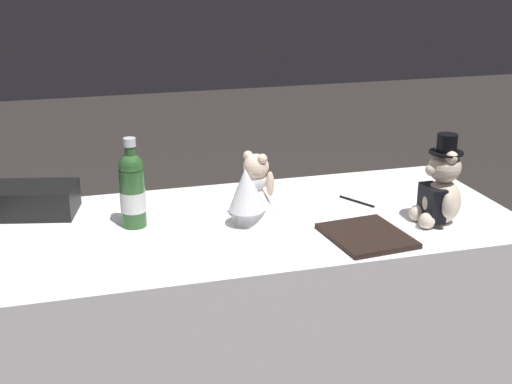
{
  "coord_description": "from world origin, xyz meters",
  "views": [
    {
      "loc": [
        -0.59,
        -2.09,
        1.62
      ],
      "look_at": [
        0.0,
        0.0,
        0.86
      ],
      "focal_mm": 49.43,
      "sensor_mm": 36.0,
      "label": 1
    }
  ],
  "objects_px": {
    "teddy_bear_bride": "(253,192)",
    "signing_pen": "(356,201)",
    "teddy_bear_groom": "(440,190)",
    "guestbook": "(367,236)",
    "champagne_bottle": "(132,189)",
    "gift_case_black": "(28,200)"
  },
  "relations": [
    {
      "from": "teddy_bear_groom",
      "to": "gift_case_black",
      "type": "distance_m",
      "value": 1.37
    },
    {
      "from": "teddy_bear_groom",
      "to": "guestbook",
      "type": "distance_m",
      "value": 0.3
    },
    {
      "from": "gift_case_black",
      "to": "guestbook",
      "type": "xyz_separation_m",
      "value": [
        1.01,
        -0.51,
        -0.04
      ]
    },
    {
      "from": "guestbook",
      "to": "gift_case_black",
      "type": "bearing_deg",
      "value": 147.76
    },
    {
      "from": "teddy_bear_groom",
      "to": "teddy_bear_bride",
      "type": "height_order",
      "value": "teddy_bear_groom"
    },
    {
      "from": "teddy_bear_groom",
      "to": "signing_pen",
      "type": "relative_size",
      "value": 2.13
    },
    {
      "from": "champagne_bottle",
      "to": "gift_case_black",
      "type": "relative_size",
      "value": 0.84
    },
    {
      "from": "gift_case_black",
      "to": "guestbook",
      "type": "distance_m",
      "value": 1.13
    },
    {
      "from": "teddy_bear_groom",
      "to": "champagne_bottle",
      "type": "distance_m",
      "value": 0.99
    },
    {
      "from": "teddy_bear_bride",
      "to": "signing_pen",
      "type": "bearing_deg",
      "value": 11.98
    },
    {
      "from": "gift_case_black",
      "to": "guestbook",
      "type": "relative_size",
      "value": 1.3
    },
    {
      "from": "signing_pen",
      "to": "guestbook",
      "type": "height_order",
      "value": "guestbook"
    },
    {
      "from": "teddy_bear_groom",
      "to": "champagne_bottle",
      "type": "height_order",
      "value": "teddy_bear_groom"
    },
    {
      "from": "signing_pen",
      "to": "gift_case_black",
      "type": "distance_m",
      "value": 1.13
    },
    {
      "from": "teddy_bear_bride",
      "to": "gift_case_black",
      "type": "xyz_separation_m",
      "value": [
        -0.71,
        0.28,
        -0.06
      ]
    },
    {
      "from": "guestbook",
      "to": "teddy_bear_groom",
      "type": "bearing_deg",
      "value": 5.63
    },
    {
      "from": "teddy_bear_groom",
      "to": "teddy_bear_bride",
      "type": "distance_m",
      "value": 0.61
    },
    {
      "from": "champagne_bottle",
      "to": "teddy_bear_bride",
      "type": "bearing_deg",
      "value": -11.2
    },
    {
      "from": "gift_case_black",
      "to": "guestbook",
      "type": "height_order",
      "value": "gift_case_black"
    },
    {
      "from": "teddy_bear_bride",
      "to": "teddy_bear_groom",
      "type": "bearing_deg",
      "value": -16.34
    },
    {
      "from": "teddy_bear_bride",
      "to": "guestbook",
      "type": "relative_size",
      "value": 0.88
    },
    {
      "from": "teddy_bear_bride",
      "to": "gift_case_black",
      "type": "bearing_deg",
      "value": 158.4
    }
  ]
}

